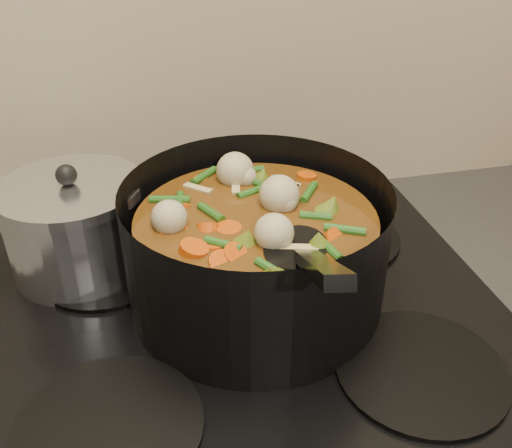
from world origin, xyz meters
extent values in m
cube|color=black|center=(0.00, 1.93, 0.89)|extent=(2.64, 0.64, 0.05)
cube|color=black|center=(0.00, 1.93, 0.92)|extent=(0.62, 0.54, 0.02)
cylinder|color=black|center=(-0.16, 1.80, 0.93)|extent=(0.18, 0.18, 0.01)
cylinder|color=black|center=(0.16, 1.80, 0.93)|extent=(0.18, 0.18, 0.01)
cylinder|color=black|center=(-0.16, 2.06, 0.93)|extent=(0.18, 0.18, 0.01)
cylinder|color=black|center=(0.16, 2.06, 0.93)|extent=(0.18, 0.18, 0.01)
cylinder|color=black|center=(0.02, 1.96, 1.01)|extent=(0.39, 0.39, 0.15)
cylinder|color=black|center=(0.02, 1.96, 0.94)|extent=(0.30, 0.30, 0.01)
cylinder|color=#57360F|center=(0.02, 1.96, 0.99)|extent=(0.28, 0.28, 0.11)
cylinder|color=#D04009|center=(0.06, 1.96, 1.04)|extent=(0.03, 0.03, 0.03)
cylinder|color=#D04009|center=(0.07, 2.01, 1.04)|extent=(0.04, 0.04, 0.03)
cylinder|color=#D04009|center=(0.01, 2.06, 1.04)|extent=(0.04, 0.04, 0.03)
cylinder|color=#D04009|center=(-0.03, 1.99, 1.04)|extent=(0.03, 0.04, 0.03)
cylinder|color=#D04009|center=(-0.07, 1.94, 1.04)|extent=(0.04, 0.04, 0.03)
cylinder|color=#D04009|center=(0.00, 1.92, 1.04)|extent=(0.04, 0.04, 0.03)
cylinder|color=#D04009|center=(0.05, 1.89, 1.04)|extent=(0.04, 0.04, 0.03)
cylinder|color=#D04009|center=(0.12, 1.93, 1.04)|extent=(0.04, 0.03, 0.03)
cylinder|color=#D04009|center=(0.07, 1.99, 1.04)|extent=(0.04, 0.04, 0.03)
cylinder|color=#D04009|center=(0.03, 2.05, 1.04)|extent=(0.04, 0.04, 0.03)
cylinder|color=#D04009|center=(-0.01, 1.99, 1.04)|extent=(0.03, 0.03, 0.03)
cylinder|color=#D04009|center=(-0.05, 1.96, 1.04)|extent=(0.04, 0.04, 0.03)
cylinder|color=#D04009|center=(-0.05, 1.88, 1.04)|extent=(0.04, 0.04, 0.03)
sphere|color=tan|center=(0.08, 1.96, 1.06)|extent=(0.04, 0.04, 0.04)
sphere|color=tan|center=(0.00, 2.02, 1.06)|extent=(0.04, 0.04, 0.04)
sphere|color=tan|center=(-0.03, 1.92, 1.06)|extent=(0.04, 0.04, 0.04)
sphere|color=tan|center=(0.08, 1.93, 1.06)|extent=(0.04, 0.04, 0.04)
cone|color=olive|center=(0.03, 1.87, 1.05)|extent=(0.04, 0.04, 0.04)
cone|color=olive|center=(0.10, 1.98, 1.05)|extent=(0.04, 0.04, 0.04)
cone|color=olive|center=(0.00, 2.04, 1.05)|extent=(0.04, 0.04, 0.04)
cone|color=olive|center=(-0.06, 1.93, 1.05)|extent=(0.04, 0.04, 0.04)
cone|color=olive|center=(0.05, 1.88, 1.05)|extent=(0.04, 0.04, 0.04)
cylinder|color=#28601C|center=(0.05, 1.99, 1.05)|extent=(0.01, 0.04, 0.01)
cylinder|color=#28601C|center=(0.01, 2.06, 1.05)|extent=(0.04, 0.03, 0.01)
cylinder|color=#28601C|center=(-0.05, 2.01, 1.05)|extent=(0.04, 0.02, 0.01)
cylinder|color=#28601C|center=(-0.04, 1.94, 1.05)|extent=(0.03, 0.04, 0.01)
cylinder|color=#28601C|center=(0.00, 1.92, 1.05)|extent=(0.03, 0.04, 0.01)
cylinder|color=#28601C|center=(0.06, 1.86, 1.05)|extent=(0.04, 0.02, 0.01)
cylinder|color=#28601C|center=(0.10, 1.93, 1.05)|extent=(0.04, 0.03, 0.01)
cylinder|color=#28601C|center=(0.08, 1.99, 1.05)|extent=(0.01, 0.04, 0.01)
cylinder|color=#28601C|center=(0.03, 2.01, 1.05)|extent=(0.04, 0.03, 0.01)
cylinder|color=#28601C|center=(-0.05, 2.04, 1.05)|extent=(0.04, 0.02, 0.01)
cylinder|color=#28601C|center=(-0.07, 1.96, 1.05)|extent=(0.03, 0.04, 0.01)
cylinder|color=#28601C|center=(-0.03, 1.91, 1.05)|extent=(0.03, 0.04, 0.01)
cylinder|color=#28601C|center=(0.02, 1.91, 1.05)|extent=(0.04, 0.02, 0.01)
cube|color=tan|center=(-0.05, 1.98, 1.05)|extent=(0.04, 0.01, 0.00)
cube|color=tan|center=(-0.01, 1.89, 1.05)|extent=(0.02, 0.05, 0.00)
cube|color=tan|center=(0.08, 1.92, 1.05)|extent=(0.04, 0.03, 0.00)
cube|color=tan|center=(0.07, 2.01, 1.05)|extent=(0.04, 0.04, 0.00)
cube|color=tan|center=(-0.03, 2.02, 1.05)|extent=(0.03, 0.04, 0.00)
cube|color=tan|center=(-0.05, 1.92, 1.05)|extent=(0.05, 0.02, 0.00)
ellipsoid|color=black|center=(0.04, 1.89, 1.04)|extent=(0.10, 0.11, 0.01)
cube|color=black|center=(0.03, 1.78, 1.10)|extent=(0.06, 0.18, 0.11)
cylinder|color=silver|center=(-0.19, 2.08, 0.98)|extent=(0.17, 0.17, 0.11)
cylinder|color=silver|center=(-0.19, 2.08, 1.05)|extent=(0.18, 0.18, 0.01)
sphere|color=black|center=(-0.19, 2.08, 1.06)|extent=(0.03, 0.03, 0.03)
camera|label=1|loc=(-0.10, 1.42, 1.38)|focal=40.00mm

